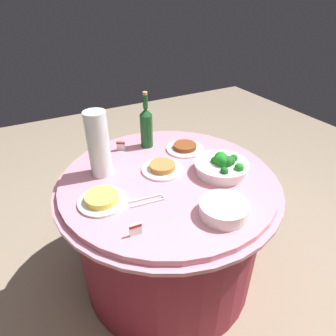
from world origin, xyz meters
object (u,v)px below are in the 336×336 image
Objects in this scene: wine_bottle at (146,126)px; label_placard_front at (135,229)px; plate_stack at (224,209)px; food_plate_fried_egg at (102,199)px; decorative_fruit_vase at (99,146)px; food_plate_stir_fry at (185,148)px; food_plate_peanuts at (163,168)px; label_placard_mid at (121,145)px; serving_tongs at (148,200)px; broccoli_bowl at (222,165)px.

wine_bottle reaches higher than label_placard_front.
plate_stack reaches higher than food_plate_fried_egg.
plate_stack is at bearing 122.37° from decorative_fruit_vase.
wine_bottle is 1.53× the size of food_plate_stir_fry.
plate_stack is 0.60m from food_plate_stir_fry.
label_placard_mid is (0.12, -0.32, 0.02)m from food_plate_peanuts.
label_placard_mid is (0.34, -0.18, 0.02)m from food_plate_stir_fry.
wine_bottle is 0.76m from label_placard_front.
wine_bottle is at bearing -153.36° from decorative_fruit_vase.
food_plate_stir_fry is (-0.16, -0.58, -0.02)m from plate_stack.
serving_tongs is 0.76× the size of food_plate_stir_fry.
food_plate_fried_egg is (0.07, 0.24, -0.14)m from decorative_fruit_vase.
serving_tongs is 0.52m from food_plate_stir_fry.
food_plate_fried_egg is (0.62, -0.06, -0.03)m from broccoli_bowl.
decorative_fruit_vase reaches higher than broccoli_bowl.
label_placard_mid is (0.16, -0.03, -0.10)m from wine_bottle.
food_plate_peanuts is (0.04, 0.29, -0.11)m from wine_bottle.
broccoli_bowl is 0.62m from label_placard_mid.
broccoli_bowl is 0.82× the size of decorative_fruit_vase.
plate_stack reaches higher than label_placard_front.
decorative_fruit_vase is at bearing -57.63° from plate_stack.
plate_stack is at bearing 103.34° from label_placard_mid.
decorative_fruit_vase is 0.29m from food_plate_fried_egg.
label_placard_mid is (0.18, -0.76, 0.00)m from plate_stack.
food_plate_peanuts is 0.34m from label_placard_mid.
plate_stack is 3.82× the size of label_placard_mid.
decorative_fruit_vase is (0.33, 0.17, 0.03)m from wine_bottle.
plate_stack is 0.95× the size of food_plate_peanuts.
broccoli_bowl is 1.27× the size of food_plate_stir_fry.
label_placard_mid is at bearing -52.83° from broccoli_bowl.
label_placard_front is (0.38, -0.07, 0.00)m from plate_stack.
food_plate_fried_egg is at bearing 23.16° from food_plate_stir_fry.
decorative_fruit_vase reaches higher than food_plate_fried_egg.
food_plate_fried_egg is 4.00× the size of label_placard_front.
decorative_fruit_vase reaches higher than wine_bottle.
food_plate_peanuts is at bearing 81.68° from wine_bottle.
food_plate_fried_egg is 0.27m from label_placard_front.
serving_tongs is at bearing 154.75° from food_plate_fried_egg.
serving_tongs is 0.76× the size of food_plate_peanuts.
plate_stack is 1.25× the size of serving_tongs.
label_placard_mid is (0.37, -0.49, -0.02)m from broccoli_bowl.
broccoli_bowl is at bearing 127.17° from label_placard_mid.
food_plate_peanuts is at bearing -81.65° from plate_stack.
food_plate_peanuts is at bearing 109.82° from label_placard_mid.
plate_stack reaches higher than food_plate_stir_fry.
plate_stack is at bearing 54.21° from broccoli_bowl.
label_placard_mid reaches higher than serving_tongs.
plate_stack is 0.54m from food_plate_fried_egg.
label_placard_front is (-0.05, 0.26, 0.01)m from food_plate_fried_egg.
label_placard_front is at bearing 87.69° from decorative_fruit_vase.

